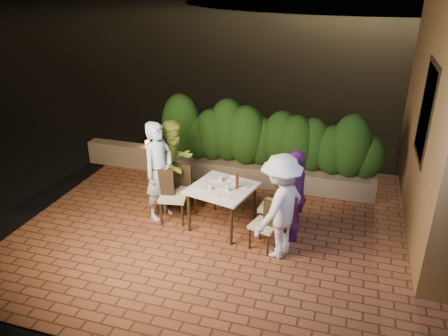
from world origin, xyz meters
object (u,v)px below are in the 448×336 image
at_px(dining_table, 222,207).
at_px(beer_bottle, 237,181).
at_px(chair_right_front, 264,224).
at_px(diner_purple, 294,195).
at_px(chair_left_front, 173,195).
at_px(parapet_lamp, 148,144).
at_px(diner_green, 175,163).
at_px(diner_white, 280,207).
at_px(chair_right_back, 275,206).
at_px(bowl, 231,178).
at_px(diner_blue, 159,171).
at_px(chair_left_back, 191,187).

height_order(dining_table, beer_bottle, beer_bottle).
relative_size(chair_right_front, diner_purple, 0.55).
bearing_deg(chair_left_front, parapet_lamp, 116.35).
height_order(diner_green, diner_white, diner_white).
bearing_deg(diner_green, chair_right_back, -77.28).
height_order(bowl, diner_blue, diner_blue).
bearing_deg(diner_purple, bowl, -114.34).
distance_m(chair_left_back, diner_green, 0.53).
bearing_deg(diner_purple, chair_left_back, -111.74).
distance_m(chair_left_front, chair_right_back, 1.75).
bearing_deg(bowl, chair_right_back, -16.07).
relative_size(beer_bottle, diner_blue, 0.16).
bearing_deg(dining_table, chair_left_front, -176.64).
xyz_separation_m(chair_left_front, chair_right_front, (1.67, -0.36, -0.06)).
bearing_deg(chair_left_back, bowl, -3.70).
height_order(beer_bottle, diner_green, diner_green).
bearing_deg(chair_right_front, chair_right_back, -80.86).
distance_m(chair_right_back, parapet_lamp, 3.61).
bearing_deg(bowl, dining_table, -99.94).
relative_size(dining_table, chair_right_back, 0.98).
xyz_separation_m(beer_bottle, chair_left_front, (-1.11, -0.08, -0.41)).
distance_m(chair_left_back, chair_right_back, 1.65).
bearing_deg(chair_left_back, chair_right_back, -7.80).
bearing_deg(diner_white, beer_bottle, -99.52).
height_order(dining_table, chair_left_back, chair_left_back).
relative_size(chair_left_front, chair_right_back, 0.97).
distance_m(beer_bottle, diner_green, 1.43).
distance_m(chair_right_front, diner_purple, 0.67).
bearing_deg(parapet_lamp, dining_table, -39.03).
bearing_deg(diner_blue, chair_right_front, -84.53).
height_order(chair_right_back, diner_blue, diner_blue).
bearing_deg(chair_left_front, diner_green, 98.71).
distance_m(chair_right_back, diner_purple, 0.41).
bearing_deg(dining_table, diner_white, -25.70).
distance_m(dining_table, diner_white, 1.25).
bearing_deg(diner_green, bowl, -75.58).
relative_size(bowl, parapet_lamp, 1.10).
distance_m(chair_right_back, diner_green, 2.04).
bearing_deg(chair_left_front, bowl, 11.69).
bearing_deg(diner_white, dining_table, -91.73).
height_order(chair_left_front, diner_green, diner_green).
xyz_separation_m(beer_bottle, chair_right_front, (0.57, -0.44, -0.46)).
height_order(beer_bottle, bowl, beer_bottle).
bearing_deg(beer_bottle, chair_left_back, 157.39).
height_order(dining_table, parapet_lamp, dining_table).
bearing_deg(beer_bottle, chair_right_back, 5.09).
height_order(chair_right_front, diner_blue, diner_blue).
xyz_separation_m(dining_table, chair_left_front, (-0.86, -0.05, 0.11)).
xyz_separation_m(chair_left_back, diner_green, (-0.34, 0.13, 0.38)).
distance_m(beer_bottle, diner_purple, 0.95).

